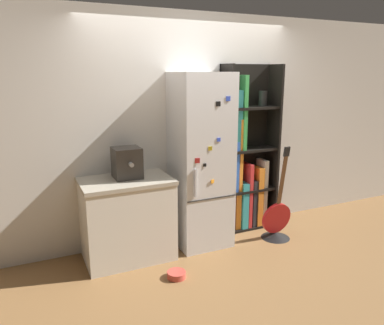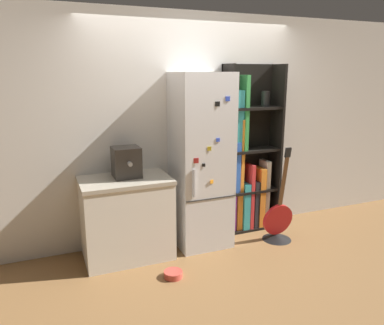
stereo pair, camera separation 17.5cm
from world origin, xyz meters
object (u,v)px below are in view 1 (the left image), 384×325
Objects in this scene: bookshelf at (244,165)px; guitar at (276,225)px; pet_bowl at (176,274)px; espresso_machine at (127,163)px; refrigerator at (201,161)px.

bookshelf reaches higher than guitar.
bookshelf is 1.66m from pet_bowl.
guitar is 6.14× the size of pet_bowl.
refrigerator is at bearing -2.50° from espresso_machine.
espresso_machine reaches higher than pet_bowl.
pet_bowl is (-0.56, -0.62, -0.94)m from refrigerator.
refrigerator is at bearing -166.47° from bookshelf.
refrigerator is at bearing 161.50° from guitar.
bookshelf is 1.79× the size of guitar.
espresso_machine is at bearing -175.18° from bookshelf.
refrigerator is 1.22m from guitar.
refrigerator is 0.71m from bookshelf.
bookshelf is 1.53m from espresso_machine.
bookshelf is at bearing 32.27° from pet_bowl.
bookshelf is at bearing 112.63° from guitar.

